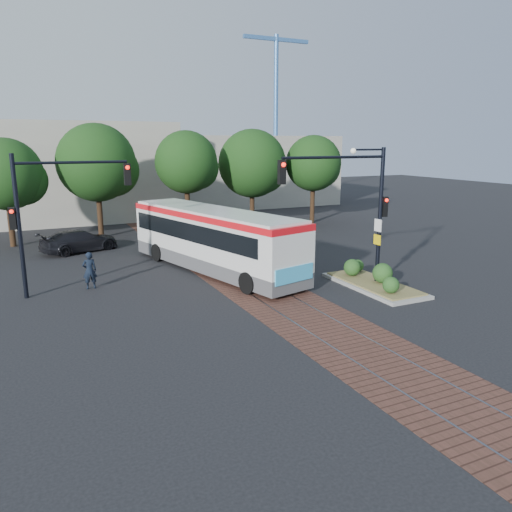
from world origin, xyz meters
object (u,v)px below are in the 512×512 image
(city_bus, at_px, (213,237))
(traffic_island, at_px, (373,279))
(signal_pole_main, at_px, (358,196))
(officer, at_px, (90,270))
(parked_car, at_px, (79,241))
(signal_pole_left, at_px, (47,205))

(city_bus, xyz_separation_m, traffic_island, (5.56, -5.80, -1.43))
(city_bus, height_order, signal_pole_main, signal_pole_main)
(officer, height_order, parked_car, officer)
(city_bus, distance_m, officer, 6.22)
(signal_pole_left, xyz_separation_m, officer, (1.51, 0.25, -3.02))
(signal_pole_main, xyz_separation_m, officer, (-10.72, 5.06, -3.31))
(parked_car, bearing_deg, signal_pole_main, -162.78)
(parked_car, bearing_deg, traffic_island, -160.47)
(city_bus, xyz_separation_m, officer, (-6.12, -0.65, -0.91))
(signal_pole_left, bearing_deg, parked_car, 76.95)
(city_bus, height_order, traffic_island, city_bus)
(city_bus, relative_size, parked_car, 2.62)
(signal_pole_main, height_order, signal_pole_left, signal_pole_main)
(signal_pole_left, bearing_deg, signal_pole_main, -21.45)
(signal_pole_left, bearing_deg, officer, 9.58)
(traffic_island, relative_size, signal_pole_left, 0.87)
(signal_pole_main, distance_m, signal_pole_left, 13.14)
(city_bus, xyz_separation_m, signal_pole_main, (4.60, -5.71, 2.40))
(signal_pole_left, relative_size, parked_car, 1.31)
(traffic_island, distance_m, officer, 12.77)
(city_bus, bearing_deg, officer, 171.70)
(city_bus, distance_m, traffic_island, 8.16)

